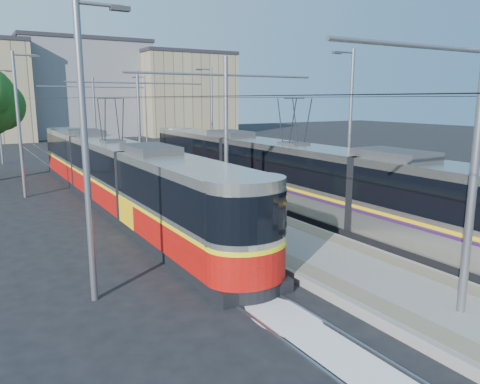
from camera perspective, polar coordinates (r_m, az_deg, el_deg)
ground at (r=15.63m, az=12.90°, el=-9.50°), size 160.00×160.00×0.00m
platform at (r=29.81m, az=-10.06°, el=0.83°), size 4.00×50.00×0.30m
tactile_strip_left at (r=29.32m, az=-12.72°, el=0.85°), size 0.70×50.00×0.01m
tactile_strip_right at (r=30.31m, az=-7.50°, el=1.37°), size 0.70×50.00×0.01m
rails at (r=29.84m, az=-10.05°, el=0.57°), size 8.71×70.00×0.03m
track_arrow at (r=11.39m, az=9.91°, el=-17.57°), size 1.20×5.00×0.01m
tram_left at (r=25.27m, az=-15.10°, el=2.33°), size 2.43×28.44×5.50m
tram_right at (r=23.16m, az=6.45°, el=2.23°), size 2.43×31.22×5.50m
catenary at (r=26.70m, az=-8.20°, el=9.14°), size 9.20×70.00×7.00m
street_lamps at (r=33.14m, az=-12.77°, el=8.78°), size 15.18×38.22×8.00m
shelter at (r=28.18m, az=-8.16°, el=2.94°), size 0.69×1.03×2.17m
building_centre at (r=76.26m, az=-18.71°, el=11.86°), size 18.36×14.28×14.00m
building_right at (r=74.87m, az=-6.93°, el=11.81°), size 14.28×10.20×12.53m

